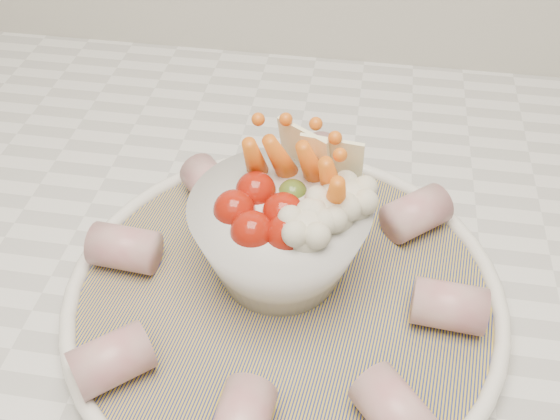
# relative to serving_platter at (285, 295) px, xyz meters

# --- Properties ---
(serving_platter) EXTENTS (0.37, 0.37, 0.02)m
(serving_platter) POSITION_rel_serving_platter_xyz_m (0.00, 0.00, 0.00)
(serving_platter) COLOR navy
(serving_platter) RESTS_ON kitchen_counter
(veggie_bowl) EXTENTS (0.13, 0.13, 0.11)m
(veggie_bowl) POSITION_rel_serving_platter_xyz_m (-0.00, 0.02, 0.05)
(veggie_bowl) COLOR silver
(veggie_bowl) RESTS_ON serving_platter
(cured_meat_rolls) EXTENTS (0.29, 0.30, 0.03)m
(cured_meat_rolls) POSITION_rel_serving_platter_xyz_m (-0.00, 0.00, 0.02)
(cured_meat_rolls) COLOR #A44A55
(cured_meat_rolls) RESTS_ON serving_platter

